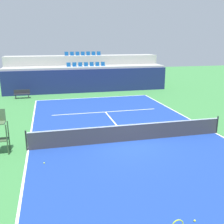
# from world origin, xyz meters

# --- Properties ---
(ground_plane) EXTENTS (80.00, 80.00, 0.00)m
(ground_plane) POSITION_xyz_m (0.00, 0.00, 0.00)
(ground_plane) COLOR #387A3D
(court_surface) EXTENTS (11.00, 24.00, 0.01)m
(court_surface) POSITION_xyz_m (0.00, 0.00, 0.01)
(court_surface) COLOR navy
(court_surface) RESTS_ON ground_plane
(baseline_far) EXTENTS (11.00, 0.10, 0.00)m
(baseline_far) POSITION_xyz_m (0.00, 11.95, 0.01)
(baseline_far) COLOR white
(baseline_far) RESTS_ON court_surface
(sideline_left) EXTENTS (0.10, 24.00, 0.00)m
(sideline_left) POSITION_xyz_m (-5.45, 0.00, 0.01)
(sideline_left) COLOR white
(sideline_left) RESTS_ON court_surface
(sideline_right) EXTENTS (0.10, 24.00, 0.00)m
(sideline_right) POSITION_xyz_m (5.45, 0.00, 0.01)
(sideline_right) COLOR white
(sideline_right) RESTS_ON court_surface
(service_line_far) EXTENTS (8.26, 0.10, 0.00)m
(service_line_far) POSITION_xyz_m (0.00, 6.40, 0.01)
(service_line_far) COLOR white
(service_line_far) RESTS_ON court_surface
(centre_service_line) EXTENTS (0.10, 6.40, 0.00)m
(centre_service_line) POSITION_xyz_m (0.00, 3.20, 0.01)
(centre_service_line) COLOR white
(centre_service_line) RESTS_ON court_surface
(back_wall) EXTENTS (17.75, 0.30, 2.49)m
(back_wall) POSITION_xyz_m (0.00, 14.88, 1.25)
(back_wall) COLOR navy
(back_wall) RESTS_ON ground_plane
(stands_tier_lower) EXTENTS (17.75, 2.40, 2.70)m
(stands_tier_lower) POSITION_xyz_m (0.00, 16.23, 1.35)
(stands_tier_lower) COLOR #9E9E99
(stands_tier_lower) RESTS_ON ground_plane
(stands_tier_upper) EXTENTS (17.75, 2.40, 3.77)m
(stands_tier_upper) POSITION_xyz_m (0.00, 18.63, 1.88)
(stands_tier_upper) COLOR #9E9E99
(stands_tier_upper) RESTS_ON ground_plane
(seating_row_lower) EXTENTS (4.30, 0.44, 0.44)m
(seating_row_lower) POSITION_xyz_m (0.00, 16.32, 2.83)
(seating_row_lower) COLOR #145193
(seating_row_lower) RESTS_ON stands_tier_lower
(seating_row_upper) EXTENTS (4.30, 0.44, 0.44)m
(seating_row_upper) POSITION_xyz_m (0.00, 18.72, 3.89)
(seating_row_upper) COLOR #145193
(seating_row_upper) RESTS_ON stands_tier_upper
(tennis_net) EXTENTS (11.08, 0.08, 1.07)m
(tennis_net) POSITION_xyz_m (0.00, 0.00, 0.51)
(tennis_net) COLOR black
(tennis_net) RESTS_ON court_surface
(umpire_chair) EXTENTS (0.76, 0.66, 2.20)m
(umpire_chair) POSITION_xyz_m (-6.70, 0.06, 1.19)
(umpire_chair) COLOR #334C2D
(umpire_chair) RESTS_ON ground_plane
(player_bench) EXTENTS (1.50, 0.40, 0.85)m
(player_bench) POSITION_xyz_m (-6.78, 13.37, 0.51)
(player_bench) COLOR #232328
(player_bench) RESTS_ON ground_plane
(tennis_ball_0) EXTENTS (0.07, 0.07, 0.07)m
(tennis_ball_0) POSITION_xyz_m (-4.65, -1.75, 0.04)
(tennis_ball_0) COLOR #CCE033
(tennis_ball_0) RESTS_ON court_surface
(tennis_ball_1) EXTENTS (0.07, 0.07, 0.07)m
(tennis_ball_1) POSITION_xyz_m (-0.11, -6.96, 0.04)
(tennis_ball_1) COLOR #CCE033
(tennis_ball_1) RESTS_ON court_surface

